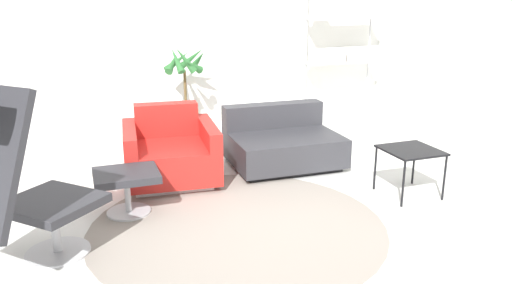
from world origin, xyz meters
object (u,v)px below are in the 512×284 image
Objects in this scene: shelf_unit at (340,47)px; ottoman at (127,182)px; couch_low at (282,144)px; side_table at (411,153)px; armchair_red at (170,154)px; potted_plant at (186,95)px.

ottoman is at bearing -143.36° from shelf_unit.
shelf_unit is at bearing 36.64° from ottoman.
couch_low is 0.62× the size of shelf_unit.
armchair_red is at bearing 150.34° from side_table.
couch_low is 2.53m from shelf_unit.
armchair_red is 3.46m from shelf_unit.
ottoman is 2.53m from potted_plant.
shelf_unit is at bearing -142.15° from armchair_red.
potted_plant is (0.52, 1.66, 0.24)m from armchair_red.
shelf_unit reaches higher than armchair_red.
side_table is at bearing 123.60° from couch_low.
potted_plant is (1.01, 2.31, 0.23)m from ottoman.
armchair_red is 0.82× the size of potted_plant.
couch_low reaches higher than ottoman.
side_table is (2.43, -0.45, 0.11)m from ottoman.
ottoman is at bearing 58.80° from armchair_red.
side_table is 0.25× the size of shelf_unit.
potted_plant reaches higher than armchair_red.
ottoman is 1.11× the size of side_table.
couch_low is (1.69, 0.72, -0.06)m from ottoman.
ottoman is 0.46× the size of couch_low.
shelf_unit is (1.64, 1.76, 0.81)m from couch_low.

